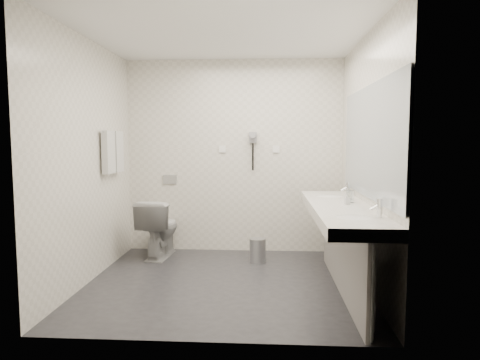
{
  "coord_description": "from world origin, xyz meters",
  "views": [
    {
      "loc": [
        0.42,
        -4.22,
        1.46
      ],
      "look_at": [
        0.15,
        0.15,
        1.05
      ],
      "focal_mm": 31.63,
      "sensor_mm": 36.0,
      "label": 1
    }
  ],
  "objects": [
    {
      "name": "switch_plate_b",
      "position": [
        0.55,
        1.29,
        1.35
      ],
      "size": [
        0.09,
        0.02,
        0.09
      ],
      "primitive_type": "cube",
      "color": "white",
      "rests_on": "wall_back"
    },
    {
      "name": "dryer_cradle",
      "position": [
        0.25,
        1.27,
        1.5
      ],
      "size": [
        0.1,
        0.04,
        0.14
      ],
      "primitive_type": "cube",
      "color": "#939298",
      "rests_on": "wall_back"
    },
    {
      "name": "dryer_cord",
      "position": [
        0.25,
        1.26,
        1.25
      ],
      "size": [
        0.02,
        0.02,
        0.35
      ],
      "primitive_type": "cylinder",
      "color": "black",
      "rests_on": "dryer_cradle"
    },
    {
      "name": "vanity_counter",
      "position": [
        1.12,
        -0.2,
        0.8
      ],
      "size": [
        0.55,
        2.2,
        0.1
      ],
      "primitive_type": "cube",
      "color": "white",
      "rests_on": "floor"
    },
    {
      "name": "vanity_panel",
      "position": [
        1.15,
        -0.2,
        0.38
      ],
      "size": [
        0.03,
        2.15,
        0.75
      ],
      "primitive_type": "cube",
      "color": "gray",
      "rests_on": "floor"
    },
    {
      "name": "switch_plate_a",
      "position": [
        -0.15,
        1.29,
        1.35
      ],
      "size": [
        0.09,
        0.02,
        0.09
      ],
      "primitive_type": "cube",
      "color": "white",
      "rests_on": "wall_back"
    },
    {
      "name": "vanity_post_far",
      "position": [
        1.18,
        0.84,
        0.38
      ],
      "size": [
        0.06,
        0.06,
        0.75
      ],
      "primitive_type": "cylinder",
      "color": "silver",
      "rests_on": "floor"
    },
    {
      "name": "towel_rail",
      "position": [
        -1.35,
        0.55,
        1.55
      ],
      "size": [
        0.02,
        0.62,
        0.02
      ],
      "primitive_type": "cylinder",
      "rotation": [
        1.57,
        0.0,
        0.0
      ],
      "color": "silver",
      "rests_on": "wall_left"
    },
    {
      "name": "basin_near",
      "position": [
        1.12,
        -0.85,
        0.83
      ],
      "size": [
        0.4,
        0.31,
        0.05
      ],
      "primitive_type": "ellipsoid",
      "color": "white",
      "rests_on": "vanity_counter"
    },
    {
      "name": "wall_left",
      "position": [
        -1.4,
        0.0,
        1.25
      ],
      "size": [
        0.0,
        2.6,
        2.6
      ],
      "primitive_type": "plane",
      "rotation": [
        1.57,
        0.0,
        1.57
      ],
      "color": "silver",
      "rests_on": "floor"
    },
    {
      "name": "floor",
      "position": [
        0.0,
        0.0,
        0.0
      ],
      "size": [
        2.8,
        2.8,
        0.0
      ],
      "primitive_type": "plane",
      "color": "#28282C",
      "rests_on": "ground"
    },
    {
      "name": "dryer_barrel",
      "position": [
        0.25,
        1.2,
        1.53
      ],
      "size": [
        0.08,
        0.14,
        0.08
      ],
      "primitive_type": "cylinder",
      "rotation": [
        1.57,
        0.0,
        0.0
      ],
      "color": "#939298",
      "rests_on": "dryer_cradle"
    },
    {
      "name": "glass_left",
      "position": [
        1.26,
        -0.03,
        0.91
      ],
      "size": [
        0.08,
        0.08,
        0.12
      ],
      "primitive_type": "cylinder",
      "rotation": [
        0.0,
        0.0,
        -0.3
      ],
      "color": "silver",
      "rests_on": "vanity_counter"
    },
    {
      "name": "mirror",
      "position": [
        1.39,
        -0.2,
        1.45
      ],
      "size": [
        0.02,
        2.2,
        1.05
      ],
      "primitive_type": "cube",
      "color": "#B2BCC6",
      "rests_on": "wall_right"
    },
    {
      "name": "pedal_bin",
      "position": [
        0.33,
        0.76,
        0.14
      ],
      "size": [
        0.25,
        0.25,
        0.27
      ],
      "primitive_type": "cylinder",
      "rotation": [
        0.0,
        0.0,
        -0.36
      ],
      "color": "#B2B5BA",
      "rests_on": "floor"
    },
    {
      "name": "flush_plate",
      "position": [
        -0.85,
        1.29,
        0.95
      ],
      "size": [
        0.18,
        0.02,
        0.12
      ],
      "primitive_type": "cube",
      "color": "#B2B5BA",
      "rests_on": "wall_back"
    },
    {
      "name": "wall_back",
      "position": [
        0.0,
        1.3,
        1.25
      ],
      "size": [
        2.8,
        0.0,
        2.8
      ],
      "primitive_type": "plane",
      "rotation": [
        1.57,
        0.0,
        0.0
      ],
      "color": "silver",
      "rests_on": "floor"
    },
    {
      "name": "wall_right",
      "position": [
        1.4,
        0.0,
        1.25
      ],
      "size": [
        0.0,
        2.6,
        2.6
      ],
      "primitive_type": "plane",
      "rotation": [
        1.57,
        0.0,
        -1.57
      ],
      "color": "silver",
      "rests_on": "floor"
    },
    {
      "name": "ceiling",
      "position": [
        0.0,
        0.0,
        2.5
      ],
      "size": [
        2.8,
        2.8,
        0.0
      ],
      "primitive_type": "plane",
      "rotation": [
        3.14,
        0.0,
        0.0
      ],
      "color": "white",
      "rests_on": "wall_back"
    },
    {
      "name": "faucet_near",
      "position": [
        1.32,
        -0.85,
        0.92
      ],
      "size": [
        0.04,
        0.04,
        0.15
      ],
      "primitive_type": "cylinder",
      "color": "silver",
      "rests_on": "vanity_counter"
    },
    {
      "name": "basin_far",
      "position": [
        1.12,
        0.45,
        0.83
      ],
      "size": [
        0.4,
        0.31,
        0.05
      ],
      "primitive_type": "ellipsoid",
      "color": "white",
      "rests_on": "vanity_counter"
    },
    {
      "name": "towel_near",
      "position": [
        -1.34,
        0.41,
        1.33
      ],
      "size": [
        0.07,
        0.24,
        0.48
      ],
      "primitive_type": "cube",
      "color": "silver",
      "rests_on": "towel_rail"
    },
    {
      "name": "towel_far",
      "position": [
        -1.34,
        0.69,
        1.33
      ],
      "size": [
        0.07,
        0.24,
        0.48
      ],
      "primitive_type": "cube",
      "color": "silver",
      "rests_on": "towel_rail"
    },
    {
      "name": "bin_lid",
      "position": [
        0.33,
        0.76,
        0.28
      ],
      "size": [
        0.2,
        0.2,
        0.02
      ],
      "primitive_type": "cylinder",
      "color": "#B2B5BA",
      "rests_on": "pedal_bin"
    },
    {
      "name": "glass_right",
      "position": [
        1.28,
        0.17,
        0.9
      ],
      "size": [
        0.07,
        0.07,
        0.1
      ],
      "primitive_type": "cylinder",
      "rotation": [
        0.0,
        0.0,
        0.23
      ],
      "color": "silver",
      "rests_on": "vanity_counter"
    },
    {
      "name": "toilet",
      "position": [
        -0.91,
        0.94,
        0.37
      ],
      "size": [
        0.47,
        0.75,
        0.73
      ],
      "primitive_type": "imported",
      "rotation": [
        0.0,
        0.0,
        3.05
      ],
      "color": "white",
      "rests_on": "floor"
    },
    {
      "name": "wall_front",
      "position": [
        0.0,
        -1.3,
        1.25
      ],
      "size": [
        2.8,
        0.0,
        2.8
      ],
      "primitive_type": "plane",
      "rotation": [
        -1.57,
        0.0,
        0.0
      ],
      "color": "silver",
      "rests_on": "floor"
    },
    {
      "name": "faucet_far",
      "position": [
        1.32,
        0.45,
        0.92
      ],
      "size": [
        0.04,
        0.04,
        0.15
      ],
      "primitive_type": "cylinder",
      "color": "silver",
      "rests_on": "vanity_counter"
    },
    {
      "name": "vanity_post_near",
      "position": [
        1.18,
        -1.24,
        0.38
      ],
      "size": [
        0.06,
        0.06,
        0.75
      ],
      "primitive_type": "cylinder",
      "color": "silver",
      "rests_on": "floor"
    },
    {
      "name": "soap_bottle_a",
      "position": [
        1.19,
        -0.17,
        0.9
      ],
      "size": [
        0.06,
        0.06,
        0.11
      ],
      "primitive_type": "imported",
      "rotation": [
        0.0,
        0.0,
        0.3
      ],
      "color": "silver",
      "rests_on": "vanity_counter"
    }
  ]
}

